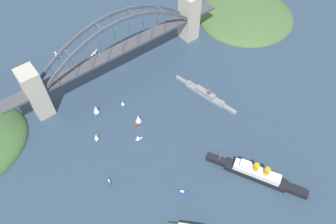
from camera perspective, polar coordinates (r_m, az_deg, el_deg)
ground_plane at (r=360.77m, az=-7.88°, el=7.30°), size 1400.00×1400.00×0.00m
harbor_arch_bridge at (r=340.93m, az=-8.42°, el=10.70°), size 247.76×20.09×69.37m
headland_west_shore at (r=441.36m, az=13.33°, el=16.12°), size 121.18×117.48×21.54m
ocean_liner at (r=288.37m, az=15.19°, el=-10.36°), size 46.15×79.80×18.81m
naval_cruiser at (r=333.05m, az=6.56°, el=3.17°), size 18.79×74.09×16.46m
seaplane_taxiing_near_bridge at (r=381.19m, az=-12.65°, el=9.87°), size 11.20×8.46×5.22m
seaplane_second_in_formation at (r=391.11m, az=-18.74°, el=9.37°), size 8.53×11.09×4.93m
small_boat_0 at (r=309.47m, az=-5.20°, el=-1.18°), size 10.66×7.73×11.63m
small_boat_2 at (r=322.07m, az=-12.48°, el=0.48°), size 8.94×9.58×12.52m
small_boat_3 at (r=305.59m, az=-12.43°, el=-4.24°), size 6.12×7.09×8.64m
small_boat_4 at (r=325.43m, az=-7.91°, el=1.57°), size 4.87×6.32×7.36m
small_boat_5 at (r=277.14m, az=2.60°, el=-13.76°), size 7.69×8.32×1.96m
small_boat_6 at (r=299.95m, az=-5.25°, el=-4.46°), size 7.15×4.39×7.22m
small_boat_7 at (r=284.73m, az=-10.21°, el=-11.87°), size 2.83×7.86×2.41m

